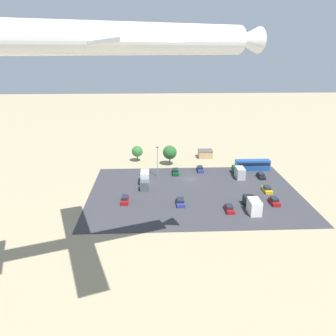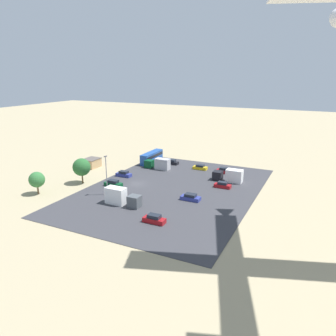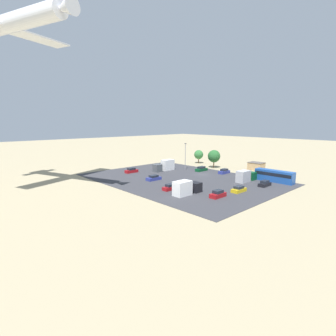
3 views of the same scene
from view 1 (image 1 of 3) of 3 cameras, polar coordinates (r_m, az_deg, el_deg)
ground_plane at (r=95.61m, az=3.90°, el=-1.95°), size 400.00×400.00×0.00m
parking_lot_surface at (r=86.60m, az=4.61°, el=-4.35°), size 54.85×38.85×0.08m
shed_building at (r=115.02m, az=6.50°, el=2.48°), size 4.97×4.12×2.67m
bus at (r=105.26m, az=14.50°, el=0.57°), size 10.60×2.46×3.23m
parked_car_0 at (r=99.05m, az=1.33°, el=-0.67°), size 1.85×4.53×1.56m
parked_car_1 at (r=99.82m, az=15.89°, el=-1.31°), size 1.73×4.04×1.50m
parked_car_2 at (r=79.92m, az=2.17°, el=-5.94°), size 1.97×4.37×1.45m
parked_car_3 at (r=90.76m, az=16.87°, el=-3.59°), size 1.86×4.10×1.41m
parked_car_4 at (r=101.77m, az=5.63°, el=-0.19°), size 1.76×4.25×1.54m
parked_car_5 at (r=81.63m, az=-7.50°, el=-5.49°), size 1.76×4.31×1.60m
parked_car_6 at (r=84.25m, az=18.02°, el=-5.51°), size 1.81×4.07×1.62m
parked_car_7 at (r=78.08m, az=10.60°, el=-6.95°), size 1.71×4.06×1.46m
parked_truck_0 at (r=78.95m, az=14.53°, el=-6.23°), size 2.52×7.66×3.29m
parked_truck_1 at (r=98.89m, az=12.24°, el=-0.67°), size 2.32×7.66×3.19m
parked_truck_2 at (r=90.62m, az=-4.05°, el=-2.04°), size 2.31×8.09×3.60m
tree_near_shed at (r=110.12m, az=-5.39°, el=2.89°), size 3.66×3.66×5.32m
tree_apron_mid at (r=105.93m, az=0.31°, el=2.72°), size 4.50×4.50×6.50m
light_pole_lot_centre at (r=95.30m, az=-1.84°, el=1.29°), size 0.90×0.28×9.20m
airplane at (r=40.63m, az=-8.77°, el=21.39°), size 37.25×31.44×8.94m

